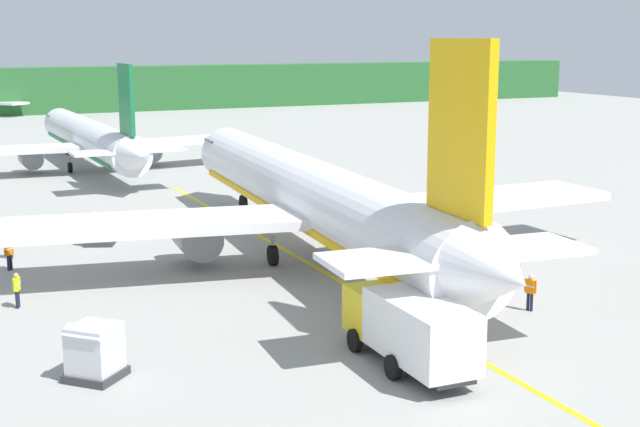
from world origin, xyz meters
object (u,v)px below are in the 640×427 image
object	(u,v)px
cargo_container_far	(94,352)
airliner_mid_apron	(91,139)
crew_loader_right	(9,252)
crew_loader_left	(9,240)
service_truck_fuel	(409,327)
airliner_foreground	(313,197)
cargo_container_mid	(100,230)
crew_supervisor	(530,290)
crew_marshaller	(17,287)
cargo_container_near	(438,283)

from	to	relation	value
cargo_container_far	airliner_mid_apron	bearing A→B (deg)	79.59
cargo_container_far	crew_loader_right	bearing A→B (deg)	94.07
airliner_mid_apron	crew_loader_left	bearing A→B (deg)	-108.15
crew_loader_left	crew_loader_right	size ratio (longest dim) A/B	1.05
service_truck_fuel	airliner_mid_apron	bearing A→B (deg)	91.42
airliner_foreground	cargo_container_mid	bearing A→B (deg)	141.58
service_truck_fuel	crew_supervisor	world-z (taller)	service_truck_fuel
airliner_foreground	cargo_container_far	distance (m)	19.41
crew_marshaller	crew_loader_left	size ratio (longest dim) A/B	0.94
airliner_mid_apron	cargo_container_far	distance (m)	51.84
crew_loader_right	service_truck_fuel	bearing A→B (deg)	-59.94
airliner_mid_apron	crew_loader_left	xyz separation A→B (m)	(-10.28, -31.36, -1.81)
airliner_foreground	airliner_mid_apron	world-z (taller)	airliner_foreground
airliner_mid_apron	crew_loader_right	bearing A→B (deg)	-107.28
crew_loader_left	airliner_foreground	bearing A→B (deg)	-23.66
service_truck_fuel	airliner_foreground	bearing A→B (deg)	77.88
cargo_container_near	cargo_container_mid	distance (m)	21.56
airliner_foreground	crew_loader_left	bearing A→B (deg)	156.34
crew_marshaller	crew_supervisor	xyz separation A→B (m)	(20.62, -9.90, 0.01)
cargo_container_mid	crew_supervisor	xyz separation A→B (m)	(14.84, -20.85, 0.07)
service_truck_fuel	cargo_container_mid	world-z (taller)	service_truck_fuel
airliner_mid_apron	crew_marshaller	bearing A→B (deg)	-104.93
crew_loader_right	cargo_container_far	bearing A→B (deg)	-85.93
crew_marshaller	crew_loader_left	world-z (taller)	crew_loader_left
crew_supervisor	airliner_foreground	bearing A→B (deg)	110.37
service_truck_fuel	cargo_container_near	xyz separation A→B (m)	(5.36, 6.54, -0.65)
cargo_container_far	crew_loader_right	world-z (taller)	cargo_container_far
cargo_container_far	service_truck_fuel	bearing A→B (deg)	-18.68
airliner_foreground	crew_loader_right	world-z (taller)	airliner_foreground
crew_loader_left	crew_loader_right	world-z (taller)	crew_loader_left
airliner_foreground	cargo_container_near	world-z (taller)	airliner_foreground
airliner_mid_apron	cargo_container_mid	xyz separation A→B (m)	(-5.15, -30.03, -1.94)
airliner_foreground	crew_loader_left	distance (m)	16.76
cargo_container_mid	cargo_container_far	xyz separation A→B (m)	(-4.21, -20.92, 0.12)
cargo_container_near	crew_loader_left	xyz separation A→B (m)	(-16.99, 16.68, 0.13)
service_truck_fuel	cargo_container_far	size ratio (longest dim) A/B	2.74
crew_marshaller	cargo_container_near	bearing A→B (deg)	-21.81
airliner_foreground	crew_loader_right	size ratio (longest dim) A/B	25.36
cargo_container_near	crew_marshaller	xyz separation A→B (m)	(-17.64, 7.06, 0.05)
crew_supervisor	cargo_container_mid	bearing A→B (deg)	125.45
airliner_foreground	cargo_container_near	size ratio (longest dim) A/B	19.01
service_truck_fuel	cargo_container_mid	xyz separation A→B (m)	(-6.51, 24.55, -0.66)
cargo_container_near	crew_loader_left	world-z (taller)	cargo_container_near
cargo_container_near	cargo_container_far	distance (m)	16.34
cargo_container_mid	crew_loader_left	world-z (taller)	cargo_container_mid
cargo_container_mid	crew_marshaller	xyz separation A→B (m)	(-5.77, -10.95, 0.06)
cargo_container_near	crew_supervisor	size ratio (longest dim) A/B	1.34
cargo_container_near	cargo_container_far	size ratio (longest dim) A/B	0.88
airliner_foreground	cargo_container_mid	size ratio (longest dim) A/B	20.01
crew_loader_right	airliner_foreground	bearing A→B (deg)	-14.63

